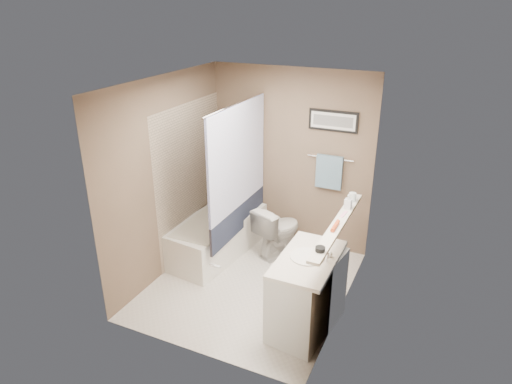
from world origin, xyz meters
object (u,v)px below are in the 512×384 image
at_px(candle_bowl_near, 320,249).
at_px(glass_jar, 352,197).
at_px(bathtub, 216,235).
at_px(soap_bottle, 348,201).
at_px(vanity, 307,295).
at_px(hair_brush_front, 335,226).
at_px(toilet, 278,230).

distance_m(candle_bowl_near, glass_jar, 1.17).
height_order(bathtub, soap_bottle, soap_bottle).
distance_m(vanity, glass_jar, 1.18).
height_order(vanity, hair_brush_front, hair_brush_front).
bearing_deg(candle_bowl_near, soap_bottle, 90.00).
distance_m(vanity, soap_bottle, 1.07).
distance_m(candle_bowl_near, hair_brush_front, 0.49).
relative_size(bathtub, vanity, 1.67).
relative_size(vanity, hair_brush_front, 4.09).
bearing_deg(candle_bowl_near, bathtub, 145.19).
height_order(bathtub, candle_bowl_near, candle_bowl_near).
height_order(toilet, vanity, vanity).
distance_m(bathtub, soap_bottle, 2.04).
relative_size(vanity, soap_bottle, 5.66).
relative_size(hair_brush_front, soap_bottle, 1.38).
bearing_deg(glass_jar, toilet, 158.90).
bearing_deg(hair_brush_front, glass_jar, 90.00).
relative_size(toilet, vanity, 0.77).
xyz_separation_m(glass_jar, soap_bottle, (0.00, -0.20, 0.03)).
bearing_deg(bathtub, toilet, 29.82).
xyz_separation_m(toilet, hair_brush_front, (1.02, -1.08, 0.79)).
bearing_deg(soap_bottle, bathtub, 171.59).
distance_m(bathtub, candle_bowl_near, 2.35).
distance_m(vanity, candle_bowl_near, 0.81).
bearing_deg(glass_jar, bathtub, 177.81).
bearing_deg(soap_bottle, toilet, 149.99).
height_order(bathtub, glass_jar, glass_jar).
bearing_deg(glass_jar, soap_bottle, -90.00).
height_order(vanity, candle_bowl_near, candle_bowl_near).
relative_size(bathtub, soap_bottle, 9.44).
relative_size(bathtub, hair_brush_front, 6.82).
bearing_deg(toilet, candle_bowl_near, 143.09).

